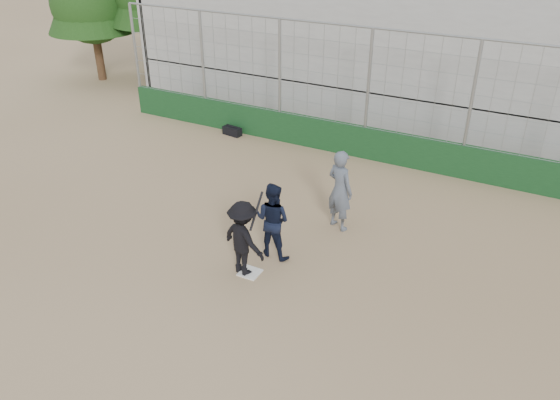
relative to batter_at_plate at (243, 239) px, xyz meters
The scene contains 8 objects.
ground 0.88m from the batter_at_plate, ahead, with size 90.00×90.00×0.00m, color #7D6244.
home_plate 0.87m from the batter_at_plate, ahead, with size 0.44×0.44×0.02m, color white.
backstop 7.02m from the batter_at_plate, 88.94° to the left, with size 18.10×0.25×4.04m.
bleachers 12.14m from the batter_at_plate, 89.38° to the left, with size 20.25×6.70×6.98m.
batter_at_plate is the anchor object (origin of this frame).
catcher_crouched 0.93m from the batter_at_plate, 75.11° to the left, with size 0.95×0.77×1.24m.
umpire 2.93m from the batter_at_plate, 68.42° to the left, with size 0.75×0.49×1.86m, color #535B69.
equipment_bag 8.05m from the batter_at_plate, 124.39° to the left, with size 0.71×0.38×0.33m.
Camera 1 is at (5.15, -8.24, 7.18)m, focal length 35.00 mm.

